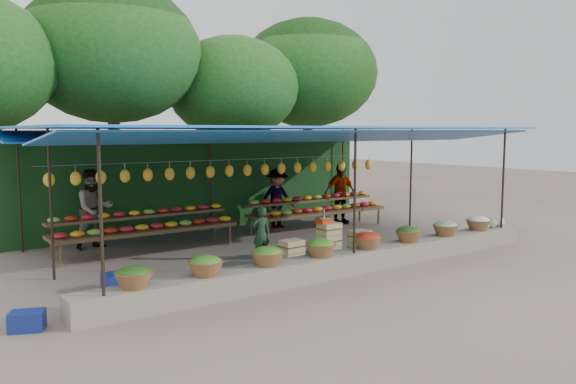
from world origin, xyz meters
TOP-DOWN VIEW (x-y plane):
  - ground at (0.00, 0.00)m, footprint 60.00×60.00m
  - stone_curb at (0.00, -2.75)m, footprint 10.60×0.55m
  - stall_canopy at (0.00, 0.07)m, footprint 10.80×6.60m
  - produce_baskets at (-0.10, -2.75)m, footprint 8.98×0.58m
  - netting_backdrop at (0.00, 3.15)m, footprint 10.60×0.06m
  - tree_row at (0.50, 6.09)m, footprint 16.51×5.50m
  - fruit_table_left at (-2.49, 1.35)m, footprint 4.21×0.95m
  - fruit_table_right at (2.51, 1.35)m, footprint 4.21×0.95m
  - crate_counter at (0.43, -1.62)m, footprint 2.36×0.36m
  - weighing_scale at (0.31, -1.62)m, footprint 0.30×0.30m
  - vendor_seated at (-0.81, -0.88)m, footprint 0.43×0.30m
  - customer_left at (-3.33, 2.37)m, footprint 0.99×0.82m
  - customer_mid at (1.75, 2.20)m, footprint 1.12×0.69m
  - customer_right at (3.62, 1.66)m, footprint 1.10×0.53m
  - blue_crate_front at (-5.76, -2.58)m, footprint 0.54×0.48m
  - blue_crate_back at (-4.07, -1.42)m, footprint 0.56×0.43m

SIDE VIEW (x-z plane):
  - ground at x=0.00m, z-range 0.00..0.00m
  - blue_crate_front at x=-5.76m, z-range 0.00..0.27m
  - blue_crate_back at x=-4.07m, z-range 0.00..0.32m
  - stone_curb at x=0.00m, z-range 0.00..0.40m
  - crate_counter at x=0.43m, z-range -0.07..0.70m
  - produce_baskets at x=-0.10m, z-range 0.40..0.73m
  - vendor_seated at x=-0.81m, z-range 0.00..1.14m
  - fruit_table_left at x=-2.49m, z-range 0.14..1.07m
  - fruit_table_right at x=2.51m, z-range 0.14..1.07m
  - customer_mid at x=1.75m, z-range 0.00..1.68m
  - weighing_scale at x=0.31m, z-range 0.69..1.01m
  - customer_right at x=3.62m, z-range 0.00..1.81m
  - customer_left at x=-3.33m, z-range 0.00..1.85m
  - netting_backdrop at x=0.00m, z-range 0.00..2.50m
  - stall_canopy at x=0.00m, z-range 1.27..4.09m
  - tree_row at x=0.50m, z-range 1.14..8.26m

